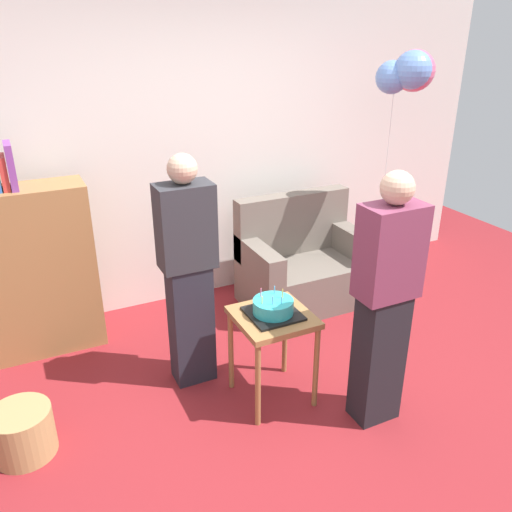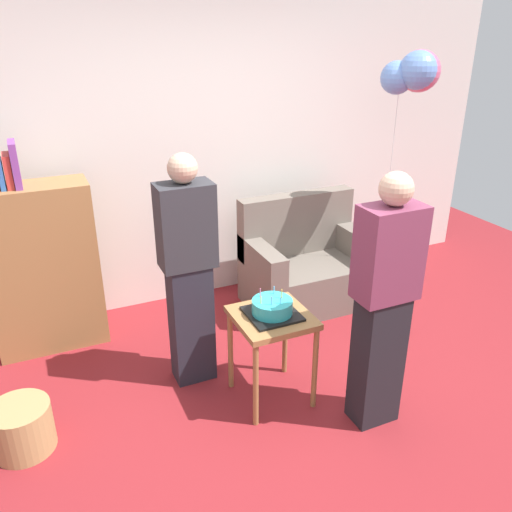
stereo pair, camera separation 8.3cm
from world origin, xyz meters
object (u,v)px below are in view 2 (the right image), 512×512
at_px(couch, 306,266).
at_px(person_blowing_candles, 188,272).
at_px(birthday_cake, 272,308).
at_px(balloon_bunch, 414,72).
at_px(wicker_basket, 22,428).
at_px(person_holding_cake, 383,304).
at_px(side_table, 272,328).
at_px(bookshelf, 41,265).
at_px(handbag, 392,318).

distance_m(couch, person_blowing_candles, 1.54).
height_order(birthday_cake, balloon_bunch, balloon_bunch).
xyz_separation_m(birthday_cake, wicker_basket, (-1.56, 0.18, -0.54)).
bearing_deg(birthday_cake, balloon_bunch, 26.51).
bearing_deg(person_holding_cake, side_table, -41.32).
relative_size(bookshelf, person_blowing_candles, 0.99).
relative_size(person_blowing_candles, balloon_bunch, 0.75).
bearing_deg(handbag, couch, 119.43).
bearing_deg(handbag, bookshelf, 160.00).
xyz_separation_m(person_blowing_candles, person_holding_cake, (0.91, -0.89, 0.00)).
bearing_deg(person_blowing_candles, balloon_bunch, 12.35).
distance_m(side_table, handbag, 1.42).
bearing_deg(couch, birthday_cake, -128.58).
bearing_deg(person_holding_cake, birthday_cake, -41.32).
xyz_separation_m(person_holding_cake, wicker_basket, (-2.06, 0.63, -0.68)).
relative_size(person_holding_cake, handbag, 5.82).
distance_m(person_blowing_candles, balloon_bunch, 2.34).
bearing_deg(couch, bookshelf, 174.61).
relative_size(couch, wicker_basket, 3.06).
bearing_deg(wicker_basket, handbag, 3.91).
distance_m(birthday_cake, person_holding_cake, 0.69).
xyz_separation_m(couch, birthday_cake, (-0.88, -1.11, 0.35)).
relative_size(couch, person_holding_cake, 0.67).
distance_m(couch, balloon_bunch, 1.83).
bearing_deg(wicker_basket, bookshelf, 76.84).
bearing_deg(couch, wicker_basket, -159.08).
bearing_deg(handbag, balloon_bunch, 55.79).
relative_size(side_table, handbag, 2.28).
bearing_deg(person_blowing_candles, person_holding_cake, -42.05).
height_order(couch, side_table, couch).
xyz_separation_m(couch, wicker_basket, (-2.44, -0.93, -0.19)).
height_order(birthday_cake, person_blowing_candles, person_blowing_candles).
bearing_deg(birthday_cake, person_blowing_candles, 133.01).
distance_m(birthday_cake, balloon_bunch, 2.21).
distance_m(bookshelf, side_table, 1.85).
distance_m(person_holding_cake, wicker_basket, 2.26).
xyz_separation_m(couch, handbag, (0.42, -0.74, -0.24)).
bearing_deg(side_table, birthday_cake, 105.17).
relative_size(side_table, wicker_basket, 1.77).
xyz_separation_m(birthday_cake, person_blowing_candles, (-0.41, 0.44, 0.14)).
distance_m(bookshelf, person_holding_cake, 2.53).
bearing_deg(couch, person_blowing_candles, -152.54).
height_order(person_blowing_candles, wicker_basket, person_blowing_candles).
bearing_deg(bookshelf, couch, -5.39).
distance_m(birthday_cake, wicker_basket, 1.66).
height_order(person_holding_cake, balloon_bunch, balloon_bunch).
height_order(side_table, person_blowing_candles, person_blowing_candles).
bearing_deg(wicker_basket, person_holding_cake, -16.96).
relative_size(couch, bookshelf, 0.68).
relative_size(birthday_cake, handbag, 1.14).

